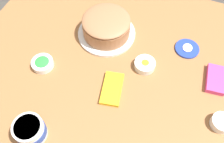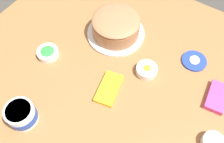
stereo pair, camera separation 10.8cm
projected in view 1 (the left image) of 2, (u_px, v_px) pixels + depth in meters
The scene contains 9 objects.
ground_plane at pixel (115, 102), 1.04m from camera, with size 1.54×1.54×0.00m, color #936038.
frosted_cake at pixel (106, 27), 1.19m from camera, with size 0.28×0.28×0.12m.
frosting_tub at pixel (30, 130), 0.93m from camera, with size 0.12×0.12×0.09m.
frosting_tub_lid at pixel (187, 49), 1.18m from camera, with size 0.11×0.11×0.02m.
sprinkle_bowl_orange at pixel (145, 64), 1.12m from camera, with size 0.10×0.10×0.04m.
sprinkle_bowl_green at pixel (43, 63), 1.12m from camera, with size 0.10×0.10×0.04m.
sprinkle_bowl_yellow at pixel (221, 123), 0.97m from camera, with size 0.08×0.08×0.04m.
candy_box_lower at pixel (216, 79), 1.08m from camera, with size 0.14×0.08×0.03m, color #E53D8E.
candy_box_upper at pixel (112, 89), 1.06m from camera, with size 0.16×0.08×0.02m, color yellow.
Camera 1 is at (0.41, 0.15, 0.95)m, focal length 39.47 mm.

